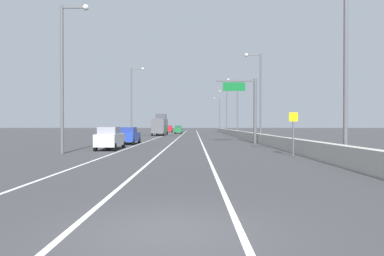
# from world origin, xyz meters

# --- Properties ---
(ground_plane) EXTENTS (320.00, 320.00, 0.00)m
(ground_plane) POSITION_xyz_m (0.00, 64.00, 0.00)
(ground_plane) COLOR #38383A
(lane_stripe_left) EXTENTS (0.16, 130.00, 0.00)m
(lane_stripe_left) POSITION_xyz_m (-5.50, 55.00, 0.00)
(lane_stripe_left) COLOR silver
(lane_stripe_left) RESTS_ON ground_plane
(lane_stripe_center) EXTENTS (0.16, 130.00, 0.00)m
(lane_stripe_center) POSITION_xyz_m (-2.00, 55.00, 0.00)
(lane_stripe_center) COLOR silver
(lane_stripe_center) RESTS_ON ground_plane
(lane_stripe_right) EXTENTS (0.16, 130.00, 0.00)m
(lane_stripe_right) POSITION_xyz_m (1.50, 55.00, 0.00)
(lane_stripe_right) COLOR silver
(lane_stripe_right) RESTS_ON ground_plane
(jersey_barrier_right) EXTENTS (0.60, 120.00, 1.10)m
(jersey_barrier_right) POSITION_xyz_m (8.30, 40.00, 0.55)
(jersey_barrier_right) COLOR #B2ADA3
(jersey_barrier_right) RESTS_ON ground_plane
(overhead_sign_gantry) EXTENTS (4.68, 0.36, 7.50)m
(overhead_sign_gantry) POSITION_xyz_m (6.95, 33.22, 4.73)
(overhead_sign_gantry) COLOR #47474C
(overhead_sign_gantry) RESTS_ON ground_plane
(speed_advisory_sign) EXTENTS (0.60, 0.11, 3.00)m
(speed_advisory_sign) POSITION_xyz_m (7.40, 16.76, 1.76)
(speed_advisory_sign) COLOR #4C4C51
(speed_advisory_sign) RESTS_ON ground_plane
(lamp_post_right_near) EXTENTS (2.14, 0.44, 11.13)m
(lamp_post_right_near) POSITION_xyz_m (8.96, 12.72, 6.33)
(lamp_post_right_near) COLOR #4C4C51
(lamp_post_right_near) RESTS_ON ground_plane
(lamp_post_right_second) EXTENTS (2.14, 0.44, 11.13)m
(lamp_post_right_second) POSITION_xyz_m (8.70, 36.25, 6.33)
(lamp_post_right_second) COLOR #4C4C51
(lamp_post_right_second) RESTS_ON ground_plane
(lamp_post_right_third) EXTENTS (2.14, 0.44, 11.13)m
(lamp_post_right_third) POSITION_xyz_m (8.78, 59.77, 6.33)
(lamp_post_right_third) COLOR #4C4C51
(lamp_post_right_third) RESTS_ON ground_plane
(lamp_post_right_fourth) EXTENTS (2.14, 0.44, 11.13)m
(lamp_post_right_fourth) POSITION_xyz_m (8.95, 83.30, 6.33)
(lamp_post_right_fourth) COLOR #4C4C51
(lamp_post_right_fourth) RESTS_ON ground_plane
(lamp_post_right_fifth) EXTENTS (2.14, 0.44, 11.13)m
(lamp_post_right_fifth) POSITION_xyz_m (8.88, 106.82, 6.33)
(lamp_post_right_fifth) COLOR #4C4C51
(lamp_post_right_fifth) RESTS_ON ground_plane
(lamp_post_left_near) EXTENTS (2.14, 0.44, 11.13)m
(lamp_post_left_near) POSITION_xyz_m (-9.06, 18.72, 6.33)
(lamp_post_left_near) COLOR #4C4C51
(lamp_post_left_near) RESTS_ON ground_plane
(lamp_post_left_mid) EXTENTS (2.14, 0.44, 11.13)m
(lamp_post_left_mid) POSITION_xyz_m (-9.01, 46.95, 6.33)
(lamp_post_left_mid) COLOR #4C4C51
(lamp_post_left_mid) RESTS_ON ground_plane
(car_red_0) EXTENTS (1.90, 4.43, 1.97)m
(car_red_0) POSITION_xyz_m (-6.44, 89.19, 0.98)
(car_red_0) COLOR red
(car_red_0) RESTS_ON ground_plane
(car_blue_1) EXTENTS (2.01, 4.57, 1.88)m
(car_blue_1) POSITION_xyz_m (-6.72, 31.32, 0.94)
(car_blue_1) COLOR #1E389E
(car_blue_1) RESTS_ON ground_plane
(car_green_2) EXTENTS (1.82, 4.21, 1.95)m
(car_green_2) POSITION_xyz_m (-3.22, 76.52, 0.97)
(car_green_2) COLOR #196033
(car_green_2) RESTS_ON ground_plane
(car_silver_3) EXTENTS (1.85, 4.71, 1.97)m
(car_silver_3) POSITION_xyz_m (-6.72, 22.85, 0.98)
(car_silver_3) COLOR #B7B7BC
(car_silver_3) RESTS_ON ground_plane
(box_truck) EXTENTS (2.54, 9.56, 4.42)m
(box_truck) POSITION_xyz_m (-6.36, 63.48, 2.03)
(box_truck) COLOR #4C4C51
(box_truck) RESTS_ON ground_plane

